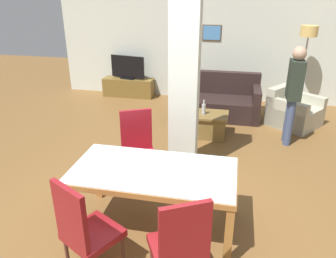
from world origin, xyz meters
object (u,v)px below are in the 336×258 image
Objects in this scene: dining_chair_near_right at (180,245)px; coffee_table at (208,125)px; dining_table at (154,181)px; bottle at (204,109)px; standing_person at (294,90)px; sofa at (218,102)px; floor_lamp at (308,40)px; dining_chair_far_left at (138,147)px; dining_chair_near_left at (84,228)px; tv_screen at (128,68)px; tv_stand at (129,87)px; armchair at (293,112)px.

dining_chair_near_right is 1.47× the size of coffee_table.
bottle is at bearing 84.13° from dining_table.
standing_person is at bearing -0.25° from coffee_table.
floor_lamp is (1.73, 0.66, 1.27)m from sofa.
dining_chair_far_left reaches higher than dining_table.
dining_chair_near_left is 0.61× the size of sofa.
sofa is (0.47, 3.79, -0.31)m from dining_table.
sofa is 1.92× the size of tv_screen.
dining_chair_near_left is at bearing -103.15° from coffee_table.
sofa is at bearing 107.51° from dining_chair_near_left.
sofa is 1.01× the size of standing_person.
dining_table is at bearing 82.97° from sofa.
dining_table is at bearing -97.79° from coffee_table.
tv_stand is at bearing 137.28° from coffee_table.
standing_person is (1.32, 3.50, 0.44)m from dining_chair_near_right.
bottle is at bearing 106.99° from dining_chair_near_left.
tv_screen is at bearing 137.28° from coffee_table.
armchair is at bearing 28.99° from coffee_table.
sofa is 2.55m from tv_screen.
standing_person is (1.31, -1.13, 0.69)m from sofa.
dining_table is at bearing 90.00° from dining_chair_near_left.
dining_table is 1.00m from dining_chair_far_left.
sofa is (0.91, 2.90, -0.25)m from dining_chair_far_left.
armchair reaches higher than tv_stand.
coffee_table is (-0.08, 3.51, -0.33)m from dining_chair_near_right.
floor_lamp reaches higher than tv_stand.
dining_chair_far_left is 1.17× the size of tv_screen.
standing_person is at bearing -29.57° from tv_stand.
dining_chair_far_left is 2.87m from standing_person.
dining_chair_far_left is at bearing -126.61° from floor_lamp.
coffee_table is 2.66× the size of bottle.
sofa is 2.51m from tv_stand.
floor_lamp reaches higher than coffee_table.
floor_lamp is (1.93, 1.81, 1.03)m from bottle.
dining_chair_near_right is 1.00× the size of dining_chair_far_left.
coffee_table is at bearing 90.00° from standing_person.
dining_chair_far_left is 0.61× the size of sofa.
dining_chair_near_right is 6.03m from tv_screen.
tv_screen is (-1.86, 4.72, 0.12)m from dining_table.
tv_stand is 4.29m from floor_lamp.
dining_chair_near_left is 5.72m from tv_screen.
coffee_table is (0.37, 2.67, -0.39)m from dining_table.
dining_chair_near_right and dining_chair_far_left have the same top height.
dining_chair_near_right reaches higher than tv_stand.
dining_table is 2.72m from coffee_table.
armchair is at bearing 60.92° from dining_table.
standing_person is (1.50, 0.02, 0.45)m from bottle.
dining_chair_far_left and dining_chair_near_left have the same top height.
armchair is 1.66× the size of coffee_table.
tv_screen is at bearing 111.52° from dining_table.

